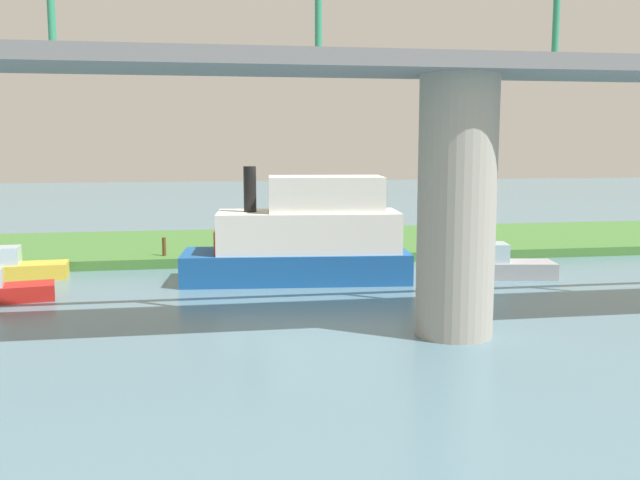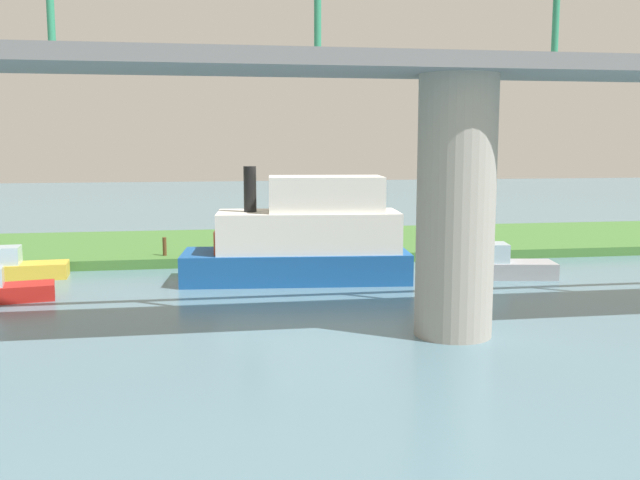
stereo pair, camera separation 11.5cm
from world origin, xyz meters
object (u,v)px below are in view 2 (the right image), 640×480
(riverboat_paddlewheel, at_px, (12,267))
(person_on_bank, at_px, (296,236))
(bridge_pylon, at_px, (456,208))
(skiff_small, at_px, (498,265))
(pontoon_yellow, at_px, (304,239))
(mooring_post, at_px, (165,246))

(riverboat_paddlewheel, bearing_deg, person_on_bank, -164.29)
(bridge_pylon, distance_m, skiff_small, 11.43)
(pontoon_yellow, bearing_deg, mooring_post, -38.96)
(bridge_pylon, bearing_deg, skiff_small, -121.08)
(bridge_pylon, bearing_deg, riverboat_paddlewheel, -36.63)
(mooring_post, height_order, pontoon_yellow, pontoon_yellow)
(bridge_pylon, xyz_separation_m, person_on_bank, (3.08, -16.55, -3.06))
(person_on_bank, distance_m, mooring_post, 7.17)
(mooring_post, bearing_deg, skiff_small, 158.85)
(mooring_post, bearing_deg, pontoon_yellow, 141.04)
(bridge_pylon, height_order, mooring_post, bridge_pylon)
(person_on_bank, xyz_separation_m, riverboat_paddlewheel, (13.91, 3.91, -0.65))
(mooring_post, relative_size, skiff_small, 0.18)
(person_on_bank, height_order, skiff_small, person_on_bank)
(bridge_pylon, xyz_separation_m, pontoon_yellow, (3.58, -10.06, -2.30))
(mooring_post, height_order, skiff_small, skiff_small)
(mooring_post, bearing_deg, bridge_pylon, 123.45)
(pontoon_yellow, height_order, riverboat_paddlewheel, pontoon_yellow)
(bridge_pylon, distance_m, pontoon_yellow, 10.92)
(skiff_small, bearing_deg, mooring_post, -21.15)
(riverboat_paddlewheel, bearing_deg, pontoon_yellow, 169.10)
(person_on_bank, height_order, riverboat_paddlewheel, person_on_bank)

